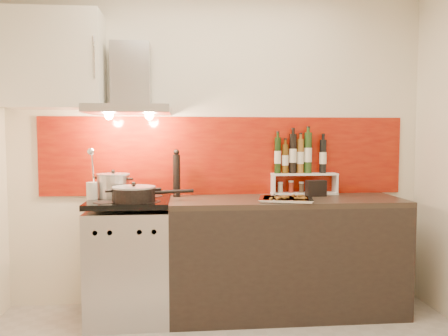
{
  "coord_description": "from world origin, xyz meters",
  "views": [
    {
      "loc": [
        -0.29,
        -2.21,
        1.37
      ],
      "look_at": [
        0.0,
        0.95,
        1.15
      ],
      "focal_mm": 35.0,
      "sensor_mm": 36.0,
      "label": 1
    }
  ],
  "objects": [
    {
      "name": "back_wall",
      "position": [
        0.0,
        1.4,
        1.3
      ],
      "size": [
        3.4,
        0.02,
        2.6
      ],
      "primitive_type": "cube",
      "color": "silver",
      "rests_on": "ground"
    },
    {
      "name": "backsplash",
      "position": [
        0.05,
        1.39,
        1.22
      ],
      "size": [
        3.0,
        0.02,
        0.64
      ],
      "primitive_type": "cube",
      "color": "maroon",
      "rests_on": "back_wall"
    },
    {
      "name": "range_stove",
      "position": [
        -0.7,
        1.1,
        0.44
      ],
      "size": [
        0.6,
        0.6,
        0.91
      ],
      "color": "#B7B7BA",
      "rests_on": "ground"
    },
    {
      "name": "counter",
      "position": [
        0.5,
        1.1,
        0.45
      ],
      "size": [
        1.8,
        0.6,
        0.9
      ],
      "color": "black",
      "rests_on": "ground"
    },
    {
      "name": "range_hood",
      "position": [
        -0.7,
        1.24,
        1.74
      ],
      "size": [
        0.62,
        0.5,
        0.61
      ],
      "color": "#B7B7BA",
      "rests_on": "back_wall"
    },
    {
      "name": "upper_cabinet",
      "position": [
        -1.25,
        1.22,
        1.95
      ],
      "size": [
        0.7,
        0.35,
        0.72
      ],
      "primitive_type": "cube",
      "color": "white",
      "rests_on": "back_wall"
    },
    {
      "name": "stock_pot",
      "position": [
        -0.84,
        1.22,
        1.0
      ],
      "size": [
        0.25,
        0.25,
        0.22
      ],
      "color": "#B7B7BA",
      "rests_on": "range_stove"
    },
    {
      "name": "saute_pan",
      "position": [
        -0.65,
        0.98,
        0.96
      ],
      "size": [
        0.59,
        0.31,
        0.14
      ],
      "color": "black",
      "rests_on": "range_stove"
    },
    {
      "name": "utensil_jar",
      "position": [
        -0.98,
        1.11,
        1.02
      ],
      "size": [
        0.08,
        0.12,
        0.4
      ],
      "color": "silver",
      "rests_on": "range_stove"
    },
    {
      "name": "pepper_mill",
      "position": [
        -0.35,
        1.27,
        1.08
      ],
      "size": [
        0.06,
        0.06,
        0.38
      ],
      "color": "black",
      "rests_on": "counter"
    },
    {
      "name": "step_shelf",
      "position": [
        0.67,
        1.33,
        1.14
      ],
      "size": [
        0.55,
        0.15,
        0.51
      ],
      "color": "white",
      "rests_on": "counter"
    },
    {
      "name": "caddy_box",
      "position": [
        0.77,
        1.2,
        0.96
      ],
      "size": [
        0.17,
        0.09,
        0.14
      ],
      "primitive_type": "cube",
      "rotation": [
        0.0,
        0.0,
        0.13
      ],
      "color": "black",
      "rests_on": "counter"
    },
    {
      "name": "baking_tray",
      "position": [
        0.47,
        0.97,
        0.92
      ],
      "size": [
        0.45,
        0.39,
        0.03
      ],
      "color": "silver",
      "rests_on": "counter"
    }
  ]
}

